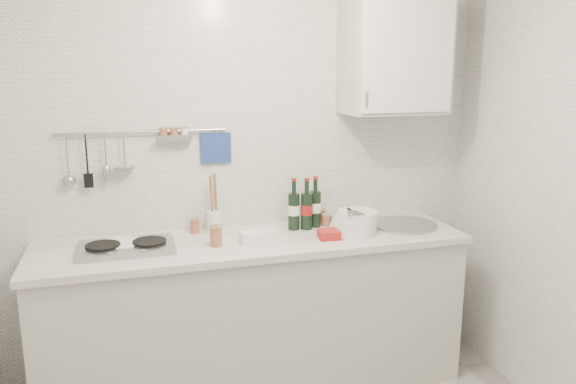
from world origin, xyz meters
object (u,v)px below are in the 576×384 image
(plate_stack_hob, at_px, (120,245))
(utensil_crock, at_px, (214,219))
(plate_stack_sink, at_px, (354,222))
(wine_bottles, at_px, (305,203))
(wall_cabinet, at_px, (395,54))

(plate_stack_hob, relative_size, utensil_crock, 0.66)
(plate_stack_sink, bearing_deg, plate_stack_hob, 176.69)
(wine_bottles, bearing_deg, plate_stack_sink, -32.50)
(wall_cabinet, distance_m, wine_bottles, 1.03)
(plate_stack_hob, distance_m, utensil_crock, 0.56)
(utensil_crock, bearing_deg, wall_cabinet, -3.75)
(wine_bottles, distance_m, utensil_crock, 0.55)
(wall_cabinet, xyz_separation_m, plate_stack_sink, (-0.30, -0.15, -0.97))
(wall_cabinet, height_order, wine_bottles, wall_cabinet)
(utensil_crock, bearing_deg, plate_stack_sink, -15.83)
(wall_cabinet, relative_size, utensil_crock, 1.94)
(wall_cabinet, relative_size, plate_stack_hob, 2.94)
(wine_bottles, bearing_deg, wall_cabinet, -0.75)
(wall_cabinet, height_order, utensil_crock, wall_cabinet)
(wall_cabinet, xyz_separation_m, plate_stack_hob, (-1.63, -0.08, -1.01))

